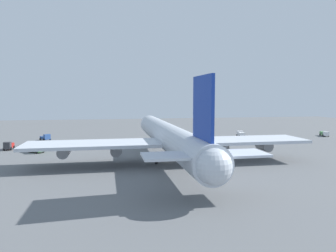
{
  "coord_description": "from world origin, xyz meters",
  "views": [
    {
      "loc": [
        -74.82,
        14.23,
        15.43
      ],
      "look_at": [
        0.0,
        0.0,
        8.36
      ],
      "focal_mm": 34.34,
      "sensor_mm": 36.0,
      "label": 1
    }
  ],
  "objects_px": {
    "fuel_truck": "(241,134)",
    "safety_cone_nose": "(145,141)",
    "cargo_airplane": "(168,137)",
    "baggage_tug": "(324,133)",
    "catering_truck": "(9,146)",
    "cargo_loader": "(46,137)",
    "maintenance_van": "(37,148)"
  },
  "relations": [
    {
      "from": "cargo_airplane",
      "to": "cargo_loader",
      "type": "xyz_separation_m",
      "value": [
        43.26,
        35.58,
        -4.68
      ]
    },
    {
      "from": "maintenance_van",
      "to": "catering_truck",
      "type": "height_order",
      "value": "catering_truck"
    },
    {
      "from": "cargo_loader",
      "to": "safety_cone_nose",
      "type": "distance_m",
      "value": 35.37
    },
    {
      "from": "cargo_airplane",
      "to": "fuel_truck",
      "type": "distance_m",
      "value": 52.86
    },
    {
      "from": "maintenance_van",
      "to": "catering_truck",
      "type": "xyz_separation_m",
      "value": [
        6.5,
        8.99,
        0.04
      ]
    },
    {
      "from": "baggage_tug",
      "to": "safety_cone_nose",
      "type": "xyz_separation_m",
      "value": [
        -2.6,
        70.18,
        -0.7
      ]
    },
    {
      "from": "cargo_loader",
      "to": "cargo_airplane",
      "type": "bearing_deg",
      "value": -140.56
    },
    {
      "from": "safety_cone_nose",
      "to": "cargo_airplane",
      "type": "bearing_deg",
      "value": -177.14
    },
    {
      "from": "fuel_truck",
      "to": "safety_cone_nose",
      "type": "relative_size",
      "value": 5.98
    },
    {
      "from": "maintenance_van",
      "to": "cargo_airplane",
      "type": "bearing_deg",
      "value": -118.31
    },
    {
      "from": "catering_truck",
      "to": "cargo_loader",
      "type": "height_order",
      "value": "catering_truck"
    },
    {
      "from": "baggage_tug",
      "to": "catering_truck",
      "type": "relative_size",
      "value": 1.27
    },
    {
      "from": "fuel_truck",
      "to": "safety_cone_nose",
      "type": "xyz_separation_m",
      "value": [
        -5.76,
        37.04,
        -0.86
      ]
    },
    {
      "from": "cargo_airplane",
      "to": "maintenance_van",
      "type": "height_order",
      "value": "cargo_airplane"
    },
    {
      "from": "baggage_tug",
      "to": "cargo_airplane",
      "type": "bearing_deg",
      "value": 117.62
    },
    {
      "from": "cargo_airplane",
      "to": "maintenance_van",
      "type": "bearing_deg",
      "value": 61.69
    },
    {
      "from": "catering_truck",
      "to": "fuel_truck",
      "type": "bearing_deg",
      "value": -79.41
    },
    {
      "from": "cargo_airplane",
      "to": "baggage_tug",
      "type": "distance_m",
      "value": 77.48
    },
    {
      "from": "catering_truck",
      "to": "fuel_truck",
      "type": "height_order",
      "value": "catering_truck"
    },
    {
      "from": "fuel_truck",
      "to": "cargo_airplane",
      "type": "bearing_deg",
      "value": 137.81
    },
    {
      "from": "maintenance_van",
      "to": "cargo_loader",
      "type": "xyz_separation_m",
      "value": [
        25.29,
        2.21,
        -0.12
      ]
    },
    {
      "from": "fuel_truck",
      "to": "catering_truck",
      "type": "bearing_deg",
      "value": 100.59
    },
    {
      "from": "safety_cone_nose",
      "to": "fuel_truck",
      "type": "bearing_deg",
      "value": -81.16
    },
    {
      "from": "cargo_loader",
      "to": "baggage_tug",
      "type": "bearing_deg",
      "value": -94.07
    },
    {
      "from": "maintenance_van",
      "to": "catering_truck",
      "type": "bearing_deg",
      "value": 54.12
    },
    {
      "from": "cargo_airplane",
      "to": "safety_cone_nose",
      "type": "relative_size",
      "value": 111.29
    },
    {
      "from": "maintenance_van",
      "to": "safety_cone_nose",
      "type": "distance_m",
      "value": 35.21
    },
    {
      "from": "cargo_airplane",
      "to": "baggage_tug",
      "type": "relative_size",
      "value": 12.89
    },
    {
      "from": "cargo_airplane",
      "to": "fuel_truck",
      "type": "height_order",
      "value": "cargo_airplane"
    },
    {
      "from": "cargo_airplane",
      "to": "safety_cone_nose",
      "type": "bearing_deg",
      "value": 2.86
    },
    {
      "from": "baggage_tug",
      "to": "safety_cone_nose",
      "type": "bearing_deg",
      "value": 92.12
    },
    {
      "from": "maintenance_van",
      "to": "cargo_loader",
      "type": "relative_size",
      "value": 1.13
    }
  ]
}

